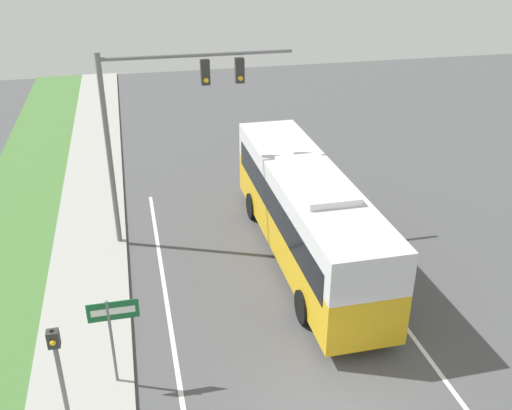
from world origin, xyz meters
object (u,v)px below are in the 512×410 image
at_px(bus, 305,209).
at_px(signal_gantry, 161,110).
at_px(pedestrian_signal, 58,362).
at_px(street_sign, 113,325).

bearing_deg(bus, signal_gantry, 150.26).
bearing_deg(pedestrian_signal, bus, 37.60).
relative_size(signal_gantry, street_sign, 2.70).
bearing_deg(signal_gantry, pedestrian_signal, -110.66).
height_order(bus, street_sign, bus).
bearing_deg(bus, pedestrian_signal, -142.40).
distance_m(bus, street_sign, 8.59).
relative_size(signal_gantry, pedestrian_signal, 2.56).
distance_m(signal_gantry, street_sign, 8.80).
distance_m(signal_gantry, pedestrian_signal, 10.19).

